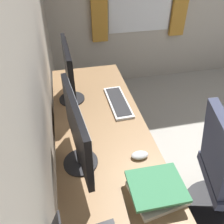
% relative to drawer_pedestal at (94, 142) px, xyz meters
% --- Properties ---
extents(wall_back, '(5.03, 0.10, 2.60)m').
position_rel_drawer_pedestal_xyz_m(wall_back, '(-0.65, 0.36, 0.95)').
color(wall_back, beige).
rests_on(wall_back, ground).
extents(desk, '(2.04, 0.63, 0.73)m').
position_rel_drawer_pedestal_xyz_m(desk, '(-0.37, -0.03, 0.31)').
color(desk, '#936D47').
rests_on(desk, ground).
extents(drawer_pedestal, '(0.40, 0.51, 0.69)m').
position_rel_drawer_pedestal_xyz_m(drawer_pedestal, '(0.00, 0.00, 0.00)').
color(drawer_pedestal, '#936D47').
rests_on(drawer_pedestal, ground).
extents(monitor_primary, '(0.49, 0.20, 0.45)m').
position_rel_drawer_pedestal_xyz_m(monitor_primary, '(0.13, 0.14, 0.64)').
color(monitor_primary, black).
rests_on(monitor_primary, desk).
extents(monitor_secondary, '(0.56, 0.20, 0.45)m').
position_rel_drawer_pedestal_xyz_m(monitor_secondary, '(-0.52, 0.14, 0.64)').
color(monitor_secondary, black).
rests_on(monitor_secondary, desk).
extents(keyboard_main, '(0.42, 0.15, 0.02)m').
position_rel_drawer_pedestal_xyz_m(keyboard_main, '(0.01, -0.21, 0.39)').
color(keyboard_main, silver).
rests_on(keyboard_main, desk).
extents(mouse_main, '(0.06, 0.10, 0.03)m').
position_rel_drawer_pedestal_xyz_m(mouse_main, '(-0.56, -0.20, 0.40)').
color(mouse_main, silver).
rests_on(mouse_main, desk).
extents(book_stack_near, '(0.26, 0.29, 0.09)m').
position_rel_drawer_pedestal_xyz_m(book_stack_near, '(-0.81, -0.21, 0.43)').
color(book_stack_near, beige).
rests_on(book_stack_near, desk).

